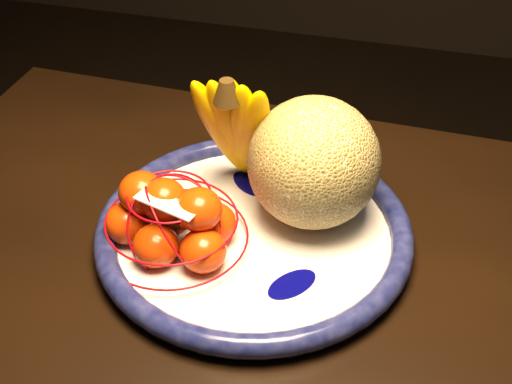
% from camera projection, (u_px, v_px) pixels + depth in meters
% --- Properties ---
extents(fruit_bowl, '(0.39, 0.39, 0.03)m').
position_uv_depth(fruit_bowl, '(254.00, 232.00, 0.87)').
color(fruit_bowl, white).
rests_on(fruit_bowl, dining_table).
extents(cantaloupe, '(0.16, 0.16, 0.16)m').
position_uv_depth(cantaloupe, '(314.00, 163.00, 0.85)').
color(cantaloupe, olive).
rests_on(cantaloupe, fruit_bowl).
extents(banana_bunch, '(0.13, 0.12, 0.19)m').
position_uv_depth(banana_bunch, '(237.00, 125.00, 0.88)').
color(banana_bunch, '#DABF01').
rests_on(banana_bunch, fruit_bowl).
extents(mandarin_bag, '(0.23, 0.23, 0.11)m').
position_uv_depth(mandarin_bag, '(172.00, 220.00, 0.83)').
color(mandarin_bag, '#E82D00').
rests_on(mandarin_bag, fruit_bowl).
extents(price_tag, '(0.08, 0.04, 0.01)m').
position_uv_depth(price_tag, '(167.00, 204.00, 0.79)').
color(price_tag, white).
rests_on(price_tag, mandarin_bag).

